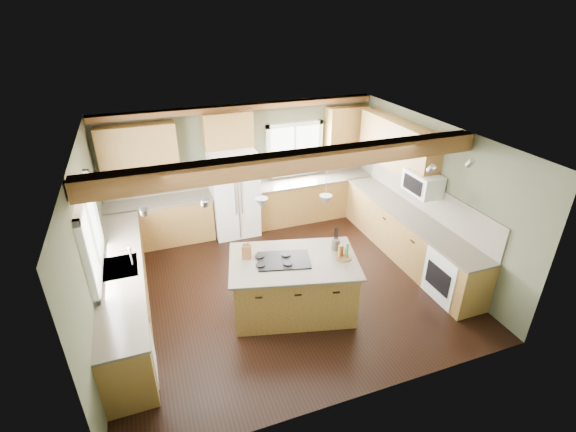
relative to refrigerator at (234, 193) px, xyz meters
name	(u,v)px	position (x,y,z in m)	size (l,w,h in m)	color
floor	(283,284)	(0.30, -2.12, -0.90)	(5.60, 5.60, 0.00)	black
ceiling	(282,138)	(0.30, -2.12, 1.70)	(5.60, 5.60, 0.00)	silver
wall_back	(243,166)	(0.30, 0.38, 0.40)	(5.60, 5.60, 0.00)	#4E543B
wall_left	(91,250)	(-2.50, -2.12, 0.40)	(5.00, 5.00, 0.00)	#4E543B
wall_right	(429,193)	(3.10, -2.12, 0.40)	(5.00, 5.00, 0.00)	#4E543B
ceiling_beam	(298,161)	(0.30, -2.78, 1.57)	(5.55, 0.26, 0.26)	brown
soffit_trim	(241,107)	(0.30, 0.28, 1.64)	(5.55, 0.20, 0.10)	brown
backsplash_back	(243,170)	(0.30, 0.36, 0.31)	(5.58, 0.03, 0.58)	brown
backsplash_right	(426,197)	(3.08, -2.07, 0.31)	(0.03, 3.70, 0.58)	brown
base_cab_back_left	(161,223)	(-1.49, 0.08, -0.46)	(2.02, 0.60, 0.88)	brown
counter_back_left	(158,202)	(-1.49, 0.08, 0.00)	(2.06, 0.64, 0.04)	#433D31
base_cab_back_right	(313,199)	(1.79, 0.08, -0.46)	(2.62, 0.60, 0.88)	brown
counter_back_right	(313,180)	(1.79, 0.08, 0.00)	(2.66, 0.64, 0.04)	#433D31
base_cab_left	(125,293)	(-2.20, -2.07, -0.46)	(0.60, 3.70, 0.88)	brown
counter_left	(120,268)	(-2.20, -2.07, 0.00)	(0.64, 3.74, 0.04)	#433D31
base_cab_right	(407,236)	(2.80, -2.07, -0.46)	(0.60, 3.70, 0.88)	brown
counter_right	(410,215)	(2.80, -2.07, 0.00)	(0.64, 3.74, 0.04)	#433D31
upper_cab_back_left	(138,149)	(-1.69, 0.21, 1.05)	(1.40, 0.35, 0.90)	brown
upper_cab_over_fridge	(228,130)	(0.00, 0.21, 1.25)	(0.96, 0.35, 0.70)	brown
upper_cab_right	(397,145)	(2.92, -1.22, 1.05)	(0.35, 2.20, 0.90)	brown
upper_cab_back_corner	(347,128)	(2.60, 0.21, 1.05)	(0.90, 0.35, 0.90)	brown
window_left	(89,232)	(-2.48, -2.07, 0.65)	(0.04, 1.60, 1.05)	white
window_back	(294,149)	(1.45, 0.36, 0.65)	(1.10, 0.04, 1.00)	white
sink	(120,268)	(-2.20, -2.07, 0.01)	(0.50, 0.65, 0.03)	#262628
faucet	(131,257)	(-2.02, -2.07, 0.15)	(0.02, 0.02, 0.28)	#B2B2B7
dishwasher	(128,354)	(-2.19, -3.37, -0.47)	(0.60, 0.60, 0.84)	white
oven	(453,275)	(2.79, -3.37, -0.47)	(0.60, 0.72, 0.84)	white
microwave	(423,183)	(2.88, -2.17, 0.65)	(0.40, 0.70, 0.38)	white
pendant_left	(262,204)	(-0.19, -2.67, 0.98)	(0.18, 0.18, 0.16)	#B2B2B7
pendant_right	(326,201)	(0.68, -2.89, 0.98)	(0.18, 0.18, 0.16)	#B2B2B7
refrigerator	(234,193)	(0.00, 0.00, 0.00)	(0.90, 0.74, 1.80)	white
island	(293,286)	(0.25, -2.78, -0.46)	(1.79, 1.10, 0.88)	brown
island_top	(293,261)	(0.25, -2.78, 0.00)	(1.91, 1.21, 0.04)	#433D31
cooktop	(284,260)	(0.10, -2.74, 0.03)	(0.78, 0.52, 0.02)	black
knife_block	(247,252)	(-0.39, -2.48, 0.13)	(0.13, 0.10, 0.22)	brown
utensil_crock	(336,244)	(0.98, -2.70, 0.11)	(0.13, 0.13, 0.17)	#39312E
bottle_tray	(344,251)	(0.98, -2.97, 0.14)	(0.26, 0.26, 0.24)	brown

